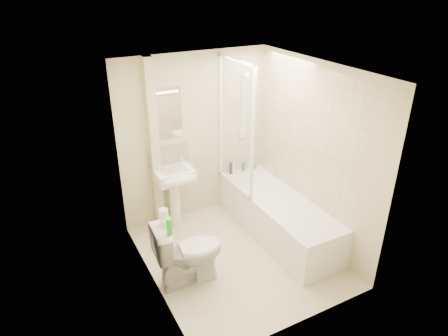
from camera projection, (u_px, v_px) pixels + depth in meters
floor at (237, 256)px, 5.17m from camera, size 2.50×2.50×0.00m
wall_back at (195, 138)px, 5.63m from camera, size 2.20×0.02×2.40m
wall_left at (148, 195)px, 4.18m from camera, size 0.02×2.50×2.40m
wall_right at (313, 155)px, 5.10m from camera, size 0.02×2.50×2.40m
ceiling at (241, 70)px, 4.12m from camera, size 2.20×2.50×0.02m
tile_back at (242, 115)px, 5.84m from camera, size 0.70×0.01×1.75m
tile_right at (304, 134)px, 5.16m from camera, size 0.01×2.10×1.75m
pipe_boxing at (154, 148)px, 5.33m from camera, size 0.12×0.12×2.40m
splashback at (168, 155)px, 5.53m from camera, size 0.60×0.02×0.30m
mirror at (166, 117)px, 5.28m from camera, size 0.46×0.01×0.60m
strip_light at (164, 90)px, 5.10m from camera, size 0.42×0.07×0.07m
bathtub at (278, 215)px, 5.52m from camera, size 0.70×2.10×0.55m
shower_screen at (235, 127)px, 5.33m from camera, size 0.04×0.92×1.80m
shower_fixture at (243, 108)px, 5.75m from camera, size 0.10×0.16×0.99m
pedestal_sink at (175, 182)px, 5.49m from camera, size 0.52×0.48×1.01m
bottle_black_a at (231, 168)px, 6.03m from camera, size 0.05×0.05×0.18m
bottle_white_a at (233, 169)px, 6.06m from camera, size 0.06×0.06×0.16m
bottle_blue at (243, 167)px, 6.13m from camera, size 0.05×0.05×0.14m
bottle_white_b at (250, 165)px, 6.18m from camera, size 0.05×0.05×0.15m
bottle_green at (254, 166)px, 6.23m from camera, size 0.07×0.07×0.08m
toilet at (188, 252)px, 4.60m from camera, size 0.57×0.86×0.81m
toilet_roll_lower at (165, 222)px, 4.35m from camera, size 0.12×0.12×0.09m
toilet_roll_upper at (164, 213)px, 4.34m from camera, size 0.10×0.10×0.09m
green_bottle at (169, 226)px, 4.18m from camera, size 0.06×0.06×0.20m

